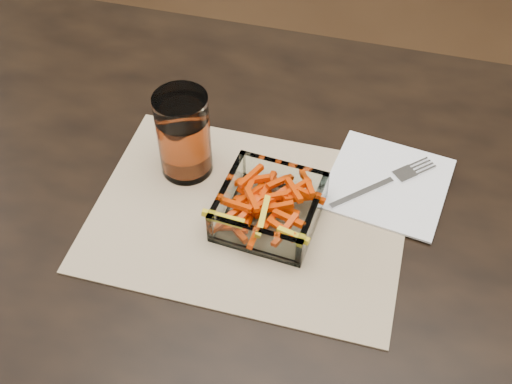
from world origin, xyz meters
TOP-DOWN VIEW (x-y plane):
  - dining_table at (0.00, 0.00)m, footprint 1.60×0.90m
  - placemat at (-0.15, -0.02)m, footprint 0.45×0.33m
  - glass_bowl at (-0.12, -0.02)m, footprint 0.15×0.15m
  - tumbler at (-0.27, 0.05)m, footprint 0.08×0.08m
  - napkin at (0.03, 0.10)m, footprint 0.20×0.20m
  - fork at (0.03, 0.09)m, footprint 0.15×0.14m

SIDE VIEW (x-z plane):
  - dining_table at x=0.00m, z-range 0.29..1.04m
  - placemat at x=-0.15m, z-range 0.75..0.75m
  - napkin at x=0.03m, z-range 0.75..0.76m
  - fork at x=0.03m, z-range 0.76..0.76m
  - glass_bowl at x=-0.12m, z-range 0.75..0.80m
  - tumbler at x=-0.27m, z-range 0.75..0.89m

